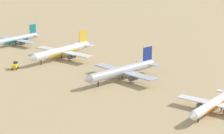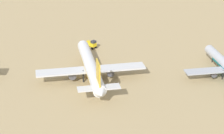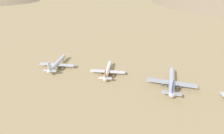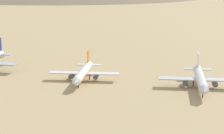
% 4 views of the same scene
% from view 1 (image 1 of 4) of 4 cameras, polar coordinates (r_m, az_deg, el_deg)
% --- Properties ---
extents(ground_plane, '(1800.00, 1800.00, 0.00)m').
position_cam_1_polar(ground_plane, '(223.84, 1.80, -1.78)').
color(ground_plane, tan).
extents(parked_jet_0, '(42.82, 34.68, 12.38)m').
position_cam_1_polar(parked_jet_0, '(310.79, -12.30, 3.49)').
color(parked_jet_0, '#B2B7C1').
rests_on(parked_jet_0, ground).
extents(parked_jet_1, '(51.72, 41.92, 14.94)m').
position_cam_1_polar(parked_jet_1, '(267.17, -6.45, 2.05)').
color(parked_jet_1, silver).
rests_on(parked_jet_1, ground).
extents(parked_jet_2, '(49.86, 40.68, 14.39)m').
position_cam_1_polar(parked_jet_2, '(223.75, 1.42, -0.49)').
color(parked_jet_2, '#B2B7C1').
rests_on(parked_jet_2, ground).
extents(parked_jet_3, '(40.48, 32.84, 11.68)m').
position_cam_1_polar(parked_jet_3, '(185.19, 12.94, -4.58)').
color(parked_jet_3, white).
rests_on(parked_jet_3, ground).
extents(service_truck, '(5.63, 5.17, 3.90)m').
position_cam_1_polar(service_truck, '(250.48, -12.36, 0.21)').
color(service_truck, yellow).
rests_on(service_truck, ground).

